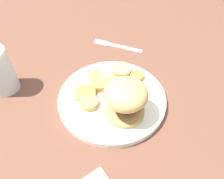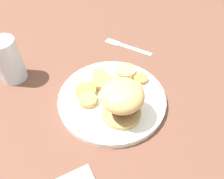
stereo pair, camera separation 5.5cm
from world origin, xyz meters
name	(u,v)px [view 1 (the left image)]	position (x,y,z in m)	size (l,w,h in m)	color
ground_plane	(112,101)	(0.00, 0.00, 0.00)	(4.00, 4.00, 0.00)	brown
dinner_plate	(112,98)	(0.00, 0.00, 0.01)	(0.28, 0.28, 0.02)	white
sandwich	(126,99)	(0.01, 0.06, 0.07)	(0.10, 0.10, 0.10)	tan
potato_round_0	(121,70)	(-0.08, -0.05, 0.03)	(0.06, 0.06, 0.02)	#DBB766
potato_round_1	(112,83)	(-0.03, -0.03, 0.02)	(0.04, 0.04, 0.01)	#BC8942
potato_round_2	(95,74)	(-0.01, -0.09, 0.02)	(0.04, 0.04, 0.01)	tan
potato_round_3	(85,94)	(0.05, -0.05, 0.02)	(0.05, 0.05, 0.01)	#BC8942
potato_round_4	(132,85)	(-0.06, 0.01, 0.02)	(0.04, 0.04, 0.01)	tan
potato_round_5	(89,103)	(0.06, -0.02, 0.03)	(0.05, 0.05, 0.01)	tan
potato_round_6	(100,83)	(0.00, -0.05, 0.03)	(0.05, 0.05, 0.02)	tan
potato_round_7	(137,76)	(-0.10, -0.01, 0.02)	(0.04, 0.04, 0.01)	#BC8942
fork	(117,46)	(-0.17, -0.17, 0.00)	(0.10, 0.16, 0.00)	silver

